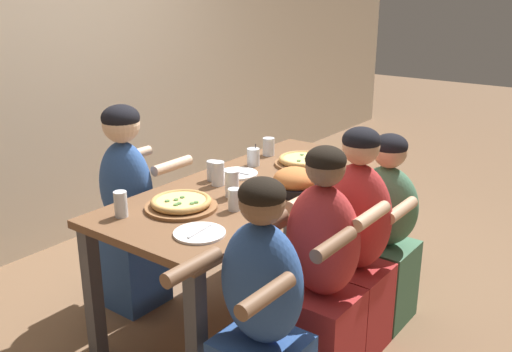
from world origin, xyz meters
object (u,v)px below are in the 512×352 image
at_px(drinking_glass_a, 232,185).
at_px(drinking_glass_d, 218,175).
at_px(cocktail_glass_blue, 253,158).
at_px(diner_near_midright, 383,239).
at_px(skillet_bowl, 295,182).
at_px(pizza_board_main, 304,161).
at_px(diner_near_midleft, 321,280).
at_px(drinking_glass_f, 269,148).
at_px(diner_far_midleft, 128,215).
at_px(drinking_glass_b, 121,205).
at_px(drinking_glass_c, 234,201).
at_px(empty_plate_a, 238,173).
at_px(pizza_board_second, 181,204).
at_px(diner_near_left, 261,327).
at_px(empty_plate_b, 200,233).
at_px(drinking_glass_e, 213,171).
at_px(diner_near_center, 354,253).

bearing_deg(drinking_glass_a, drinking_glass_d, 61.94).
bearing_deg(drinking_glass_d, cocktail_glass_blue, 8.71).
relative_size(drinking_glass_a, diner_near_midright, 0.13).
xyz_separation_m(skillet_bowl, drinking_glass_a, (-0.26, 0.22, 0.01)).
xyz_separation_m(pizza_board_main, diner_near_midleft, (-0.80, -0.61, -0.27)).
height_order(drinking_glass_f, diner_far_midleft, diner_far_midleft).
relative_size(skillet_bowl, drinking_glass_f, 3.30).
distance_m(drinking_glass_b, drinking_glass_c, 0.54).
relative_size(skillet_bowl, drinking_glass_a, 2.67).
bearing_deg(diner_near_midright, drinking_glass_d, 30.41).
distance_m(empty_plate_a, drinking_glass_f, 0.45).
xyz_separation_m(pizza_board_second, diner_near_midleft, (0.17, -0.71, -0.27)).
bearing_deg(diner_near_midleft, diner_near_left, 90.00).
height_order(drinking_glass_a, diner_near_left, diner_near_left).
distance_m(empty_plate_b, diner_far_midleft, 0.90).
bearing_deg(pizza_board_main, drinking_glass_d, 162.85).
height_order(cocktail_glass_blue, drinking_glass_a, drinking_glass_a).
height_order(pizza_board_second, empty_plate_a, pizza_board_second).
xyz_separation_m(drinking_glass_c, drinking_glass_e, (0.28, 0.38, 0.00)).
distance_m(cocktail_glass_blue, drinking_glass_f, 0.24).
relative_size(empty_plate_a, drinking_glass_a, 1.66).
relative_size(cocktail_glass_blue, diner_near_midleft, 0.11).
bearing_deg(drinking_glass_c, drinking_glass_d, 52.62).
distance_m(drinking_glass_e, diner_near_left, 1.16).
xyz_separation_m(empty_plate_b, drinking_glass_c, (0.32, 0.06, 0.04)).
height_order(skillet_bowl, drinking_glass_a, drinking_glass_a).
relative_size(drinking_glass_c, diner_near_center, 0.09).
distance_m(pizza_board_second, drinking_glass_d, 0.39).
bearing_deg(drinking_glass_e, diner_near_midright, -64.16).
bearing_deg(drinking_glass_d, empty_plate_b, -146.52).
bearing_deg(cocktail_glass_blue, empty_plate_b, -155.92).
bearing_deg(drinking_glass_e, empty_plate_a, -16.80).
bearing_deg(diner_near_midleft, drinking_glass_e, -16.13).
distance_m(pizza_board_main, drinking_glass_e, 0.61).
distance_m(empty_plate_a, drinking_glass_a, 0.37).
xyz_separation_m(drinking_glass_c, diner_near_midright, (0.70, -0.48, -0.33)).
height_order(drinking_glass_b, drinking_glass_c, drinking_glass_b).
distance_m(empty_plate_a, diner_near_left, 1.23).
distance_m(empty_plate_a, diner_near_center, 0.86).
height_order(skillet_bowl, diner_near_midright, diner_near_midright).
xyz_separation_m(cocktail_glass_blue, drinking_glass_e, (-0.36, 0.01, 0.00)).
bearing_deg(diner_near_midleft, drinking_glass_b, 25.70).
bearing_deg(drinking_glass_f, diner_near_midleft, -133.02).
height_order(pizza_board_main, drinking_glass_e, drinking_glass_e).
distance_m(diner_near_center, diner_near_midright, 0.35).
bearing_deg(empty_plate_b, diner_near_center, -32.31).
xyz_separation_m(pizza_board_main, diner_near_left, (-1.26, -0.61, -0.28)).
distance_m(drinking_glass_a, drinking_glass_e, 0.29).
distance_m(empty_plate_b, cocktail_glass_blue, 1.05).
distance_m(empty_plate_a, drinking_glass_d, 0.22).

